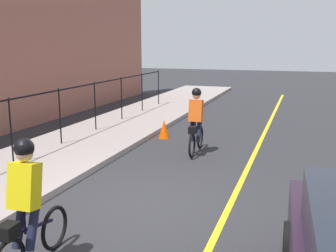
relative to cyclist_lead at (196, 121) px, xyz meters
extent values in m
plane|color=#2A2A2E|center=(-3.80, 0.03, -0.91)|extent=(80.00, 80.00, 0.00)
cube|color=yellow|center=(-3.80, -1.57, -0.91)|extent=(36.00, 0.12, 0.01)
cylinder|color=black|center=(-2.80, 3.83, 0.04)|extent=(0.04, 0.04, 1.60)
cylinder|color=black|center=(-0.74, 3.83, 0.04)|extent=(0.04, 0.04, 1.60)
cylinder|color=black|center=(1.32, 3.83, 0.04)|extent=(0.04, 0.04, 1.60)
cylinder|color=black|center=(3.38, 3.83, 0.04)|extent=(0.04, 0.04, 1.60)
cylinder|color=black|center=(5.44, 3.83, 0.04)|extent=(0.04, 0.04, 1.60)
cylinder|color=black|center=(7.50, 3.83, 0.04)|extent=(0.04, 0.04, 1.60)
cube|color=black|center=(-2.80, 3.83, 0.79)|extent=(20.58, 0.04, 0.04)
torus|color=black|center=(0.60, 0.03, -0.58)|extent=(0.66, 0.09, 0.66)
torus|color=black|center=(-0.44, -0.02, -0.58)|extent=(0.66, 0.09, 0.66)
cube|color=black|center=(0.08, 0.00, -0.33)|extent=(0.93, 0.08, 0.24)
cylinder|color=black|center=(-0.07, 0.00, -0.18)|extent=(0.03, 0.03, 0.35)
cube|color=#DF5516|center=(-0.02, 0.00, 0.29)|extent=(0.36, 0.37, 0.63)
sphere|color=tan|center=(0.03, 0.00, 0.71)|extent=(0.22, 0.22, 0.22)
sphere|color=black|center=(0.03, 0.00, 0.78)|extent=(0.26, 0.26, 0.26)
cylinder|color=#191E38|center=(-0.04, 0.10, -0.23)|extent=(0.34, 0.13, 0.65)
cylinder|color=#191E38|center=(-0.04, -0.10, -0.23)|extent=(0.34, 0.13, 0.65)
cube|color=black|center=(-0.39, -0.02, -0.16)|extent=(0.25, 0.21, 0.18)
torus|color=black|center=(-5.81, 0.61, -0.58)|extent=(0.66, 0.09, 0.66)
cube|color=black|center=(-6.33, 0.58, -0.33)|extent=(0.93, 0.08, 0.24)
cylinder|color=black|center=(-6.48, 0.58, -0.18)|extent=(0.03, 0.03, 0.35)
cube|color=yellow|center=(-6.43, 0.58, 0.29)|extent=(0.36, 0.37, 0.63)
sphere|color=tan|center=(-6.38, 0.58, 0.71)|extent=(0.22, 0.22, 0.22)
sphere|color=black|center=(-6.38, 0.58, 0.78)|extent=(0.26, 0.26, 0.26)
cylinder|color=#191E38|center=(-6.46, 0.68, -0.23)|extent=(0.34, 0.13, 0.65)
cylinder|color=#191E38|center=(-6.45, 0.48, -0.23)|extent=(0.34, 0.13, 0.65)
cube|color=black|center=(-6.81, 0.56, -0.16)|extent=(0.25, 0.21, 0.18)
cylinder|color=black|center=(-5.22, -2.73, -0.59)|extent=(0.65, 0.25, 0.64)
cone|color=#FA4D03|center=(1.46, 1.44, -0.61)|extent=(0.36, 0.36, 0.59)
camera|label=1|loc=(-10.50, -2.76, 2.09)|focal=43.08mm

